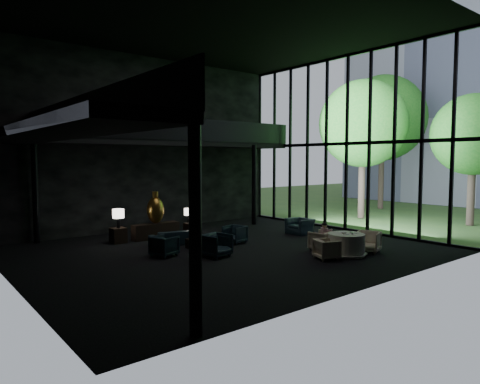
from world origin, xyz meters
TOP-DOWN VIEW (x-y plane):
  - floor at (0.00, 0.00)m, footprint 14.00×12.00m
  - ceiling at (0.00, 0.00)m, footprint 14.00×12.00m
  - wall_back at (0.00, 6.00)m, footprint 14.00×0.04m
  - wall_front at (0.00, -6.00)m, footprint 14.00×0.04m
  - wall_left at (-7.00, 0.00)m, footprint 0.04×12.00m
  - curtain_wall at (6.95, 0.00)m, footprint 0.20×12.00m
  - mezzanine_left at (-6.00, 0.00)m, footprint 2.00×12.00m
  - mezzanine_back at (1.00, 5.00)m, footprint 12.00×2.00m
  - railing_left at (-5.00, 0.00)m, footprint 0.06×12.00m
  - railing_back at (1.00, 4.00)m, footprint 12.00×0.06m
  - column_sw at (-5.00, -5.70)m, footprint 0.24×0.24m
  - column_nw at (-5.00, 5.70)m, footprint 0.24×0.24m
  - column_ne at (4.80, 4.00)m, footprint 0.24×0.24m
  - tree_near at (11.00, 2.00)m, footprint 4.80×4.80m
  - tree_mid at (13.00, -3.00)m, footprint 4.00×4.00m
  - tree_far at (16.00, 4.00)m, footprint 5.60×5.60m
  - console at (-0.92, 3.60)m, footprint 2.00×0.45m
  - bronze_urn at (-0.92, 3.60)m, footprint 0.71×0.71m
  - side_table_left at (-2.52, 3.68)m, footprint 0.54×0.54m
  - table_lamp_left at (-2.52, 3.62)m, footprint 0.45×0.45m
  - side_table_right at (0.68, 3.47)m, footprint 0.47×0.47m
  - table_lamp_right at (0.68, 3.61)m, footprint 0.38×0.38m
  - sofa at (-0.94, 2.05)m, footprint 1.76×0.85m
  - lounge_armchair_west at (-2.24, 0.49)m, footprint 0.90×0.93m
  - lounge_armchair_east at (1.01, 0.77)m, footprint 0.82×0.86m
  - lounge_armchair_south at (-0.93, -0.69)m, footprint 1.08×1.03m
  - window_armchair at (4.55, 0.62)m, footprint 0.66×1.01m
  - coffee_table at (-0.56, 0.82)m, footprint 0.88×0.88m
  - dining_table at (2.65, -3.32)m, footprint 1.40×1.40m
  - dining_chair_north at (2.64, -2.25)m, footprint 0.84×0.80m
  - dining_chair_east at (3.70, -3.45)m, footprint 1.01×1.04m
  - dining_chair_west at (1.71, -3.25)m, footprint 0.81×0.84m
  - child at (2.64, -2.36)m, footprint 0.27×0.27m
  - plate_a at (2.49, -3.43)m, footprint 0.29×0.29m
  - plate_b at (2.80, -3.06)m, footprint 0.25×0.25m
  - saucer at (2.91, -3.47)m, footprint 0.18×0.18m
  - coffee_cup at (2.85, -3.34)m, footprint 0.11×0.11m
  - cereal_bowl at (2.58, -3.26)m, footprint 0.17×0.17m
  - cream_pot at (2.68, -3.53)m, footprint 0.06×0.06m

SIDE VIEW (x-z plane):
  - floor at x=0.00m, z-range -0.01..0.01m
  - coffee_table at x=-0.56m, z-range 0.00..0.35m
  - side_table_right at x=0.68m, z-range 0.00..0.51m
  - side_table_left at x=-2.52m, z-range 0.00..0.60m
  - console at x=-0.92m, z-range 0.00..0.64m
  - dining_table at x=2.65m, z-range -0.05..0.70m
  - sofa at x=-0.94m, z-range 0.00..0.66m
  - dining_chair_west at x=1.71m, z-range 0.00..0.68m
  - lounge_armchair_east at x=1.01m, z-range 0.00..0.75m
  - lounge_armchair_west at x=-2.24m, z-range 0.00..0.77m
  - dining_chair_north at x=2.64m, z-range 0.00..0.78m
  - dining_chair_east at x=3.70m, z-range 0.00..0.84m
  - window_armchair at x=4.55m, z-range 0.00..0.88m
  - lounge_armchair_south at x=-0.93m, z-range 0.00..0.95m
  - child at x=2.64m, z-range 0.45..1.02m
  - saucer at x=2.91m, z-range 0.75..0.76m
  - plate_a at x=2.49m, z-range 0.75..0.76m
  - plate_b at x=2.80m, z-range 0.75..0.76m
  - cream_pot at x=2.68m, z-range 0.75..0.82m
  - cereal_bowl at x=2.58m, z-range 0.75..0.83m
  - coffee_cup at x=2.85m, z-range 0.76..0.83m
  - table_lamp_right at x=0.68m, z-range 0.65..1.28m
  - table_lamp_left at x=-2.52m, z-range 0.76..1.51m
  - bronze_urn at x=-0.92m, z-range 0.54..1.86m
  - column_sw at x=-5.00m, z-range 0.00..4.00m
  - column_nw at x=-5.00m, z-range 0.00..4.00m
  - column_ne at x=4.80m, z-range 0.00..4.00m
  - wall_back at x=0.00m, z-range 0.00..8.00m
  - wall_front at x=0.00m, z-range 0.00..8.00m
  - wall_left at x=-7.00m, z-range 0.00..8.00m
  - curtain_wall at x=6.95m, z-range 0.00..8.00m
  - mezzanine_left at x=-6.00m, z-range 3.88..4.12m
  - mezzanine_back at x=1.00m, z-range 3.88..4.12m
  - tree_mid at x=13.00m, z-range 1.23..7.73m
  - railing_left at x=-5.00m, z-range 4.10..5.10m
  - railing_back at x=1.00m, z-range 4.10..5.10m
  - tree_near at x=11.00m, z-range 1.41..9.06m
  - tree_far at x=16.00m, z-range 1.59..10.39m
  - ceiling at x=0.00m, z-range 7.99..8.01m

